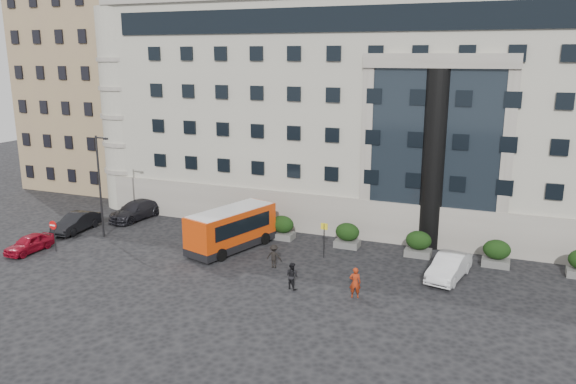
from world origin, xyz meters
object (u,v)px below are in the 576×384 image
street_lamp (100,183)px  parked_car_d (149,188)px  hedge_e (496,253)px  hedge_c (347,235)px  white_taxi (449,267)px  hedge_d (418,244)px  pedestrian_a (355,283)px  bus_stop_sign (324,234)px  minibus (231,227)px  red_truck (178,182)px  parked_car_c (136,210)px  pedestrian_b (292,276)px  hedge_a (223,220)px  pedestrian_c (274,256)px  hedge_b (282,227)px  parked_car_a (29,243)px  parked_car_b (76,222)px  no_entry_sign (54,230)px

street_lamp → parked_car_d: size_ratio=1.71×
hedge_e → parked_car_d: hedge_e is taller
hedge_c → white_taxi: (7.69, -3.44, -0.14)m
hedge_e → street_lamp: bearing=-170.5°
hedge_d → pedestrian_a: size_ratio=0.99×
hedge_d → parked_car_d: size_ratio=0.39×
bus_stop_sign → minibus: bearing=-173.7°
red_truck → parked_car_c: 8.80m
parked_car_c → pedestrian_b: size_ratio=3.17×
hedge_a → street_lamp: size_ratio=0.23×
parked_car_d → white_taxi: size_ratio=0.98×
parked_car_c → parked_car_d: (-4.27, 7.92, -0.13)m
hedge_c → pedestrian_c: 6.77m
red_truck → pedestrian_b: size_ratio=3.14×
hedge_b → parked_car_a: 18.53m
street_lamp → parked_car_c: bearing=98.6°
hedge_b → bus_stop_sign: (4.30, -2.80, 0.80)m
parked_car_c → pedestrian_a: (21.99, -8.75, 0.16)m
hedge_e → hedge_b: bearing=180.0°
street_lamp → white_taxi: street_lamp is taller
red_truck → pedestrian_c: size_ratio=3.29×
minibus → parked_car_b: minibus is taller
parked_car_d → white_taxi: 33.17m
parked_car_c → minibus: bearing=-11.6°
minibus → pedestrian_b: 8.50m
street_lamp → parked_car_a: size_ratio=2.12×
red_truck → parked_car_d: size_ratio=1.13×
hedge_a → pedestrian_a: 15.76m
hedge_c → pedestrian_b: hedge_c is taller
parked_car_a → pedestrian_b: 20.06m
no_entry_sign → hedge_d: bearing=19.8°
no_entry_sign → parked_car_a: no_entry_sign is taller
hedge_d → parked_car_b: size_ratio=0.41×
hedge_a → bus_stop_sign: (9.50, -2.80, 0.80)m
red_truck → parked_car_d: 3.24m
hedge_b → parked_car_c: (-13.90, 0.28, -0.15)m
hedge_a → parked_car_b: 11.85m
parked_car_a → parked_car_d: size_ratio=0.80×
hedge_e → parked_car_d: bearing=166.4°
parked_car_b → hedge_d: bearing=7.1°
hedge_b → red_truck: size_ratio=0.35×
hedge_a → parked_car_c: (-8.70, 0.28, -0.15)m
hedge_a → no_entry_sign: no_entry_sign is taller
hedge_c → pedestrian_b: (-1.01, -8.65, -0.08)m
parked_car_a → hedge_c: bearing=25.6°
white_taxi → pedestrian_b: 10.14m
hedge_a → minibus: minibus is taller
no_entry_sign → parked_car_d: 17.52m
minibus → pedestrian_b: bearing=-19.9°
minibus → parked_car_b: 13.68m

